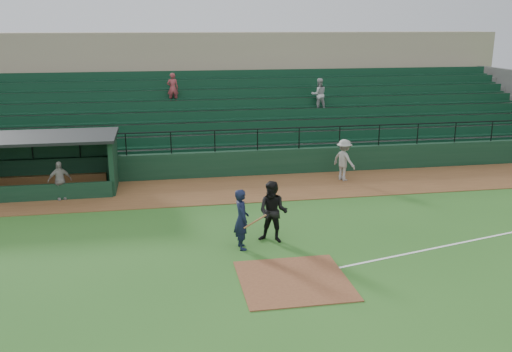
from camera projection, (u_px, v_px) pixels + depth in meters
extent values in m
plane|color=#285A1D|center=(286.00, 266.00, 16.31)|extent=(90.00, 90.00, 0.00)
cube|color=brown|center=(244.00, 189.00, 23.90)|extent=(40.00, 4.00, 0.03)
cube|color=brown|center=(294.00, 280.00, 15.36)|extent=(3.00, 3.00, 0.03)
cube|color=white|center=(506.00, 234.00, 18.80)|extent=(17.49, 4.44, 0.01)
cube|color=black|center=(237.00, 163.00, 25.83)|extent=(36.00, 0.35, 1.20)
cylinder|color=black|center=(236.00, 130.00, 25.40)|extent=(36.00, 0.06, 0.06)
cube|color=slate|center=(224.00, 121.00, 30.16)|extent=(36.00, 9.00, 3.60)
cube|color=#0E331F|center=(225.00, 114.00, 29.56)|extent=(34.56, 8.00, 4.05)
cube|color=gray|center=(211.00, 83.00, 35.95)|extent=(38.00, 3.00, 6.40)
cube|color=slate|center=(214.00, 78.00, 33.92)|extent=(36.00, 2.00, 0.20)
imported|color=#AFAFAF|center=(319.00, 94.00, 30.51)|extent=(0.86, 0.67, 1.78)
imported|color=#91353A|center=(173.00, 88.00, 30.01)|extent=(0.61, 0.40, 1.66)
cube|color=black|center=(16.00, 160.00, 24.22)|extent=(8.50, 0.20, 2.30)
cube|color=black|center=(114.00, 163.00, 23.71)|extent=(0.20, 2.60, 2.30)
cube|color=black|center=(5.00, 139.00, 22.66)|extent=(8.90, 3.20, 0.12)
cube|color=olive|center=(17.00, 182.00, 24.08)|extent=(7.65, 0.40, 0.50)
cube|color=black|center=(3.00, 195.00, 21.92)|extent=(8.50, 0.12, 0.70)
imported|color=black|center=(242.00, 219.00, 17.33)|extent=(0.55, 0.76, 1.96)
cylinder|color=olive|center=(255.00, 221.00, 17.22)|extent=(0.79, 0.34, 0.35)
imported|color=black|center=(273.00, 212.00, 17.86)|extent=(1.23, 1.13, 2.04)
imported|color=gray|center=(344.00, 160.00, 24.92)|extent=(1.20, 1.41, 1.89)
imported|color=#9D9993|center=(60.00, 181.00, 22.19)|extent=(1.00, 0.65, 1.58)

